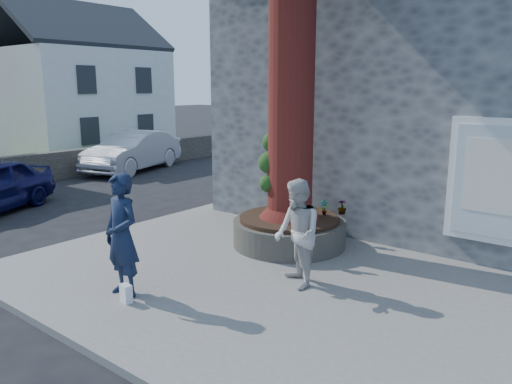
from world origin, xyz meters
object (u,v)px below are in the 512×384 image
Objects in this scene: woman at (297,234)px; man at (122,235)px; car_silver at (133,151)px; planter at (289,231)px.

man is at bearing -98.03° from woman.
car_silver is (-10.02, 7.96, -0.29)m from man.
man is 1.09× the size of woman.
woman is 0.37× the size of car_silver.
man is at bearing -56.47° from car_silver.
man is 0.40× the size of car_silver.
woman is at bearing -51.87° from planter.
woman reaches higher than planter.
man is at bearing -98.95° from planter.
woman is at bearing -44.62° from car_silver.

